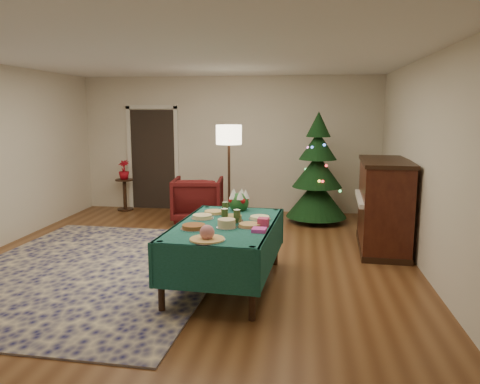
# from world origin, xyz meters

# --- Properties ---
(room_shell) EXTENTS (7.00, 7.00, 7.00)m
(room_shell) POSITION_xyz_m (0.00, 0.00, 1.35)
(room_shell) COLOR #593319
(room_shell) RESTS_ON ground
(doorway) EXTENTS (1.08, 0.04, 2.16)m
(doorway) POSITION_xyz_m (-1.60, 3.48, 1.10)
(doorway) COLOR black
(doorway) RESTS_ON ground
(rug) EXTENTS (3.39, 4.34, 0.02)m
(rug) POSITION_xyz_m (-1.14, -0.41, 0.01)
(rug) COLOR #121343
(rug) RESTS_ON ground
(buffet_table) EXTENTS (1.25, 1.98, 0.74)m
(buffet_table) POSITION_xyz_m (0.61, -0.69, 0.59)
(buffet_table) COLOR black
(buffet_table) RESTS_ON ground
(platter_0) EXTENTS (0.36, 0.36, 0.16)m
(platter_0) POSITION_xyz_m (0.55, -1.43, 0.80)
(platter_0) COLOR silver
(platter_0) RESTS_ON buffet_table
(platter_1) EXTENTS (0.30, 0.30, 0.05)m
(platter_1) POSITION_xyz_m (0.31, -1.00, 0.77)
(platter_1) COLOR silver
(platter_1) RESTS_ON buffet_table
(platter_2) EXTENTS (0.23, 0.23, 0.10)m
(platter_2) POSITION_xyz_m (0.66, -0.91, 0.79)
(platter_2) COLOR silver
(platter_2) RESTS_ON buffet_table
(platter_3) EXTENTS (0.28, 0.28, 0.04)m
(platter_3) POSITION_xyz_m (0.90, -0.83, 0.76)
(platter_3) COLOR silver
(platter_3) RESTS_ON buffet_table
(platter_4) EXTENTS (0.27, 0.27, 0.05)m
(platter_4) POSITION_xyz_m (0.30, -0.51, 0.77)
(platter_4) COLOR silver
(platter_4) RESTS_ON buffet_table
(platter_5) EXTENTS (0.27, 0.27, 0.07)m
(platter_5) POSITION_xyz_m (0.67, -0.58, 0.78)
(platter_5) COLOR silver
(platter_5) RESTS_ON buffet_table
(platter_6) EXTENTS (0.27, 0.27, 0.04)m
(platter_6) POSITION_xyz_m (0.98, -0.45, 0.76)
(platter_6) COLOR silver
(platter_6) RESTS_ON buffet_table
(platter_7) EXTENTS (0.28, 0.28, 0.04)m
(platter_7) POSITION_xyz_m (0.39, -0.22, 0.76)
(platter_7) COLOR silver
(platter_7) RESTS_ON buffet_table
(goblet_0) EXTENTS (0.08, 0.08, 0.17)m
(goblet_0) POSITION_xyz_m (0.54, -0.30, 0.83)
(goblet_0) COLOR #2D471E
(goblet_0) RESTS_ON buffet_table
(goblet_1) EXTENTS (0.08, 0.08, 0.17)m
(goblet_1) POSITION_xyz_m (0.75, -0.73, 0.83)
(goblet_1) COLOR #2D471E
(goblet_1) RESTS_ON buffet_table
(goblet_2) EXTENTS (0.08, 0.08, 0.17)m
(goblet_2) POSITION_xyz_m (0.60, -0.69, 0.83)
(goblet_2) COLOR #2D471E
(goblet_2) RESTS_ON buffet_table
(napkin_stack) EXTENTS (0.16, 0.16, 0.04)m
(napkin_stack) POSITION_xyz_m (1.03, -1.02, 0.76)
(napkin_stack) COLOR #DB3DAD
(napkin_stack) RESTS_ON buffet_table
(gift_box) EXTENTS (0.13, 0.13, 0.10)m
(gift_box) POSITION_xyz_m (1.05, -0.79, 0.79)
(gift_box) COLOR #CF3966
(gift_box) RESTS_ON buffet_table
(centerpiece) EXTENTS (0.27, 0.27, 0.31)m
(centerpiece) POSITION_xyz_m (0.66, 0.05, 0.87)
(centerpiece) COLOR #1E4C1E
(centerpiece) RESTS_ON buffet_table
(armchair) EXTENTS (0.96, 0.91, 0.90)m
(armchair) POSITION_xyz_m (-0.42, 2.43, 0.45)
(armchair) COLOR #4B1010
(armchair) RESTS_ON ground
(floor_lamp) EXTENTS (0.43, 0.43, 1.79)m
(floor_lamp) POSITION_xyz_m (0.23, 1.98, 1.52)
(floor_lamp) COLOR #A57F3F
(floor_lamp) RESTS_ON ground
(side_table) EXTENTS (0.36, 0.36, 0.64)m
(side_table) POSITION_xyz_m (-2.13, 3.20, 0.31)
(side_table) COLOR black
(side_table) RESTS_ON ground
(potted_plant) EXTENTS (0.22, 0.39, 0.22)m
(potted_plant) POSITION_xyz_m (-2.13, 3.20, 0.75)
(potted_plant) COLOR #A40B17
(potted_plant) RESTS_ON side_table
(christmas_tree) EXTENTS (1.36, 1.36, 2.01)m
(christmas_tree) POSITION_xyz_m (1.74, 2.68, 0.90)
(christmas_tree) COLOR black
(christmas_tree) RESTS_ON ground
(piano) EXTENTS (0.81, 1.57, 1.32)m
(piano) POSITION_xyz_m (2.66, 1.07, 0.65)
(piano) COLOR black
(piano) RESTS_ON ground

